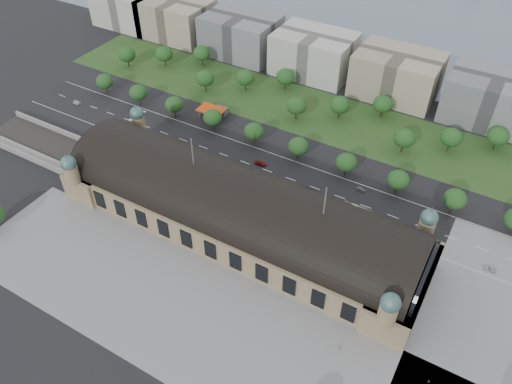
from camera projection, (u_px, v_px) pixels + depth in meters
The scene contains 52 objects.
ground at pixel (239, 228), 202.74m from camera, with size 900.00×900.00×0.00m, color black.
station at pixel (239, 210), 195.88m from camera, with size 150.00×48.40×44.30m.
track_cutting at pixel (44, 148), 241.92m from camera, with size 70.00×24.00×3.10m.
plaza_south at pixel (197, 319), 170.66m from camera, with size 190.00×48.00×0.12m, color gray.
plaza_east at pixel (505, 341), 164.29m from camera, with size 56.00×100.00×0.12m, color gray.
road_slab at pixel (245, 163), 234.69m from camera, with size 260.00×26.00×0.10m, color black.
grass_belt at pixel (306, 110), 268.26m from camera, with size 300.00×45.00×0.10m, color #2A4D1F.
petrol_station at pixel (217, 110), 262.96m from camera, with size 14.00×13.00×5.05m.
office_0 at pixel (130, 7), 343.89m from camera, with size 45.00×32.00×24.00m, color beige.
office_1 at pixel (176, 19), 328.95m from camera, with size 45.00×32.00×24.00m, color tan.
office_2 at pixel (241, 35), 310.29m from camera, with size 45.00×32.00×24.00m, color gray.
office_3 at pixel (314, 54), 291.62m from camera, with size 45.00×32.00×24.00m, color beige.
office_4 at pixel (397, 75), 272.95m from camera, with size 45.00×32.00×24.00m, color tan.
office_5 at pixel (492, 99), 254.29m from camera, with size 45.00×32.00×24.00m, color gray.
tree_row_0 at pixel (105, 81), 276.73m from camera, with size 9.60×9.60×11.52m.
tree_row_1 at pixel (138, 93), 267.77m from camera, with size 9.60×9.60×11.52m.
tree_row_2 at pixel (174, 105), 258.81m from camera, with size 9.60×9.60×11.52m.
tree_row_3 at pixel (213, 117), 249.85m from camera, with size 9.60×9.60×11.52m.
tree_row_4 at pixel (254, 131), 240.89m from camera, with size 9.60×9.60×11.52m.
tree_row_5 at pixel (298, 146), 231.93m from camera, with size 9.60×9.60×11.52m.
tree_row_6 at pixel (346, 162), 222.97m from camera, with size 9.60×9.60×11.52m.
tree_row_7 at pixel (398, 180), 214.01m from camera, with size 9.60×9.60×11.52m.
tree_row_8 at pixel (455, 199), 205.05m from camera, with size 9.60×9.60×11.52m.
tree_belt_0 at pixel (127, 55), 299.38m from camera, with size 10.40×10.40×12.48m.
tree_belt_1 at pixel (164, 54), 300.02m from camera, with size 10.40×10.40×12.48m.
tree_belt_2 at pixel (202, 53), 300.66m from camera, with size 10.40×10.40×12.48m.
tree_belt_3 at pixel (205, 78), 278.10m from camera, with size 10.40×10.40×12.48m.
tree_belt_4 at pixel (245, 77), 278.74m from camera, with size 10.40×10.40×12.48m.
tree_belt_5 at pixel (285, 77), 279.38m from camera, with size 10.40×10.40×12.48m.
tree_belt_6 at pixel (297, 106), 256.82m from camera, with size 10.40×10.40×12.48m.
tree_belt_7 at pixel (340, 105), 257.46m from camera, with size 10.40×10.40×12.48m.
tree_belt_8 at pixel (383, 104), 258.09m from camera, with size 10.40×10.40×12.48m.
tree_belt_9 at pixel (404, 138), 235.54m from camera, with size 10.40×10.40×12.48m.
tree_belt_10 at pixel (451, 137), 236.18m from camera, with size 10.40×10.40×12.48m.
tree_belt_11 at pixel (498, 136), 236.81m from camera, with size 10.40×10.40×12.48m.
traffic_car_0 at pixel (76, 103), 272.69m from camera, with size 1.78×4.43×1.51m, color silver.
traffic_car_3 at pixel (261, 164), 232.90m from camera, with size 2.28×5.60×1.62m, color maroon.
traffic_car_4 at pixel (309, 189), 219.47m from camera, with size 1.84×4.56×1.55m, color #1E1946.
traffic_car_5 at pixel (361, 189), 219.48m from camera, with size 1.45×4.16×1.37m, color #55595D.
traffic_car_6 at pixel (490, 269), 186.30m from camera, with size 2.13×4.62×1.28m, color silver.
parked_car_0 at pixel (135, 141), 246.14m from camera, with size 1.73×4.97×1.64m, color black.
parked_car_1 at pixel (153, 147), 242.60m from camera, with size 2.14×4.64×1.29m, color maroon.
parked_car_2 at pixel (196, 164), 233.07m from camera, with size 1.85×4.55×1.32m, color #181742.
parked_car_3 at pixel (179, 157), 236.62m from camera, with size 1.57×3.90×1.33m, color slate.
parked_car_4 at pixel (160, 153), 238.88m from camera, with size 1.64×4.70×1.55m, color silver.
parked_car_5 at pixel (194, 165), 232.34m from camera, with size 2.55×5.54×1.54m, color gray.
parked_car_6 at pixel (194, 169), 230.11m from camera, with size 2.16×5.31×1.54m, color black.
bus_west at pixel (275, 188), 219.04m from camera, with size 2.52×10.78×3.00m, color red.
bus_mid at pixel (274, 182), 221.45m from camera, with size 3.16×13.49×3.76m, color white.
bus_east at pixel (358, 211), 207.73m from camera, with size 3.15×13.46×3.75m, color silver.
pedestrian_0 at pixel (340, 348), 161.56m from camera, with size 0.76×0.44×1.56m, color gray.
pedestrian_2 at pixel (429, 381), 153.11m from camera, with size 0.82×0.47×1.68m, color gray.
Camera 1 is at (76.69, -118.63, 146.34)m, focal length 35.00 mm.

